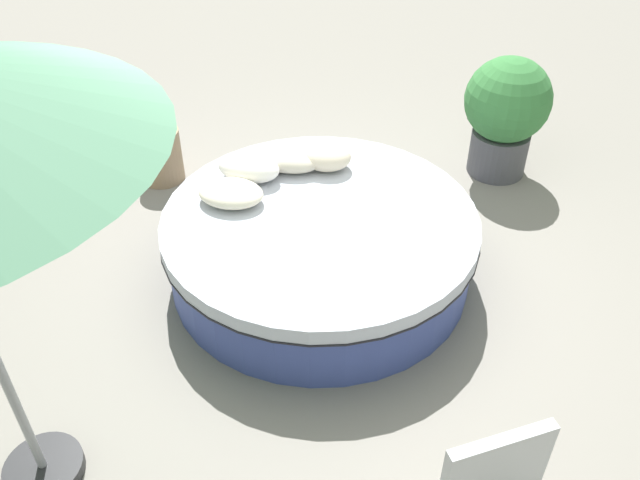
{
  "coord_description": "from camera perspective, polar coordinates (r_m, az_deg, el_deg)",
  "views": [
    {
      "loc": [
        0.98,
        -3.76,
        3.41
      ],
      "look_at": [
        0.0,
        0.0,
        0.33
      ],
      "focal_mm": 37.68,
      "sensor_mm": 36.0,
      "label": 1
    }
  ],
  "objects": [
    {
      "name": "throw_pillow_2",
      "position": [
        5.19,
        -6.08,
        6.11
      ],
      "size": [
        0.49,
        0.29,
        0.2
      ],
      "primitive_type": "ellipsoid",
      "color": "white",
      "rests_on": "round_bed"
    },
    {
      "name": "planter",
      "position": [
        6.26,
        15.51,
        10.52
      ],
      "size": [
        0.76,
        0.76,
        1.11
      ],
      "color": "#4C4C51",
      "rests_on": "ground_plane"
    },
    {
      "name": "throw_pillow_3",
      "position": [
        4.97,
        -7.59,
        3.97
      ],
      "size": [
        0.49,
        0.36,
        0.15
      ],
      "primitive_type": "ellipsoid",
      "color": "beige",
      "rests_on": "round_bed"
    },
    {
      "name": "side_table",
      "position": [
        6.28,
        -13.44,
        7.04
      ],
      "size": [
        0.39,
        0.39,
        0.49
      ],
      "primitive_type": "cylinder",
      "color": "#997A56",
      "rests_on": "ground_plane"
    },
    {
      "name": "ground_plane",
      "position": [
        5.17,
        -0.0,
        -2.87
      ],
      "size": [
        16.0,
        16.0,
        0.0
      ],
      "primitive_type": "plane",
      "color": "gray"
    },
    {
      "name": "throw_pillow_0",
      "position": [
        5.31,
        0.43,
        7.15
      ],
      "size": [
        0.41,
        0.33,
        0.21
      ],
      "primitive_type": "ellipsoid",
      "color": "beige",
      "rests_on": "round_bed"
    },
    {
      "name": "round_bed",
      "position": [
        4.98,
        -0.0,
        -0.43
      ],
      "size": [
        2.31,
        2.31,
        0.55
      ],
      "color": "#38478C",
      "rests_on": "ground_plane"
    },
    {
      "name": "throw_pillow_1",
      "position": [
        5.31,
        -2.86,
        6.86
      ],
      "size": [
        0.54,
        0.31,
        0.17
      ],
      "primitive_type": "ellipsoid",
      "color": "beige",
      "rests_on": "round_bed"
    }
  ]
}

